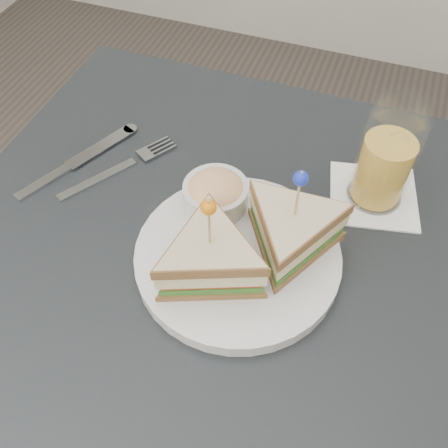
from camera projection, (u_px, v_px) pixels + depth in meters
ground_plane at (219, 419)px, 1.28m from camera, size 3.50×3.50×0.00m
table at (216, 279)px, 0.76m from camera, size 0.80×0.80×0.75m
plate_meal at (245, 242)px, 0.65m from camera, size 0.33×0.31×0.16m
cutlery_fork at (124, 166)px, 0.80m from camera, size 0.13×0.19×0.01m
cutlery_knife at (74, 163)px, 0.80m from camera, size 0.11×0.22×0.01m
drink_set at (385, 162)px, 0.70m from camera, size 0.15×0.15×0.16m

